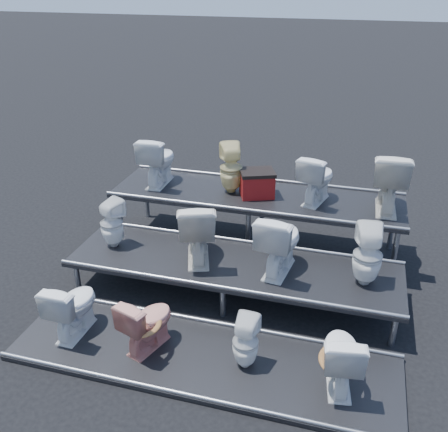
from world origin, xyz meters
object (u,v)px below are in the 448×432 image
(toilet_1, at_px, (147,322))
(toilet_5, at_px, (197,230))
(toilet_3, at_px, (341,356))
(toilet_4, at_px, (112,223))
(red_crate, at_px, (257,185))
(toilet_2, at_px, (246,342))
(toilet_7, at_px, (368,255))
(toilet_9, at_px, (231,168))
(toilet_10, at_px, (317,178))
(toilet_8, at_px, (158,160))
(toilet_0, at_px, (73,306))
(toilet_6, at_px, (279,242))
(toilet_11, at_px, (389,180))

(toilet_1, distance_m, toilet_5, 1.39)
(toilet_3, xyz_separation_m, toilet_4, (-3.10, 1.30, 0.38))
(toilet_1, distance_m, red_crate, 2.71)
(toilet_3, relative_size, toilet_5, 0.85)
(toilet_2, distance_m, red_crate, 2.69)
(red_crate, bearing_deg, toilet_2, -101.96)
(toilet_1, xyz_separation_m, toilet_7, (2.22, 1.30, 0.45))
(toilet_5, distance_m, toilet_9, 1.35)
(toilet_4, xyz_separation_m, red_crate, (1.68, 1.26, 0.23))
(toilet_4, bearing_deg, toilet_10, -128.95)
(toilet_2, distance_m, toilet_7, 1.79)
(toilet_2, relative_size, toilet_8, 0.80)
(toilet_5, bearing_deg, toilet_4, -19.20)
(toilet_5, bearing_deg, red_crate, -130.38)
(toilet_0, xyz_separation_m, toilet_6, (2.10, 1.30, 0.45))
(toilet_1, xyz_separation_m, red_crate, (0.63, 2.56, 0.64))
(toilet_0, xyz_separation_m, toilet_1, (0.91, 0.00, -0.02))
(toilet_3, bearing_deg, toilet_1, -8.61)
(toilet_6, relative_size, toilet_9, 1.10)
(toilet_3, relative_size, toilet_7, 0.94)
(toilet_2, relative_size, toilet_7, 0.80)
(toilet_9, distance_m, toilet_10, 1.23)
(toilet_1, relative_size, toilet_11, 0.78)
(toilet_6, height_order, toilet_11, toilet_11)
(toilet_4, height_order, toilet_8, toilet_8)
(toilet_3, bearing_deg, toilet_8, -49.98)
(toilet_10, bearing_deg, red_crate, 17.84)
(toilet_10, bearing_deg, toilet_6, 93.35)
(toilet_1, distance_m, toilet_3, 2.05)
(toilet_5, height_order, toilet_9, toilet_9)
(toilet_11, bearing_deg, toilet_9, -0.92)
(toilet_4, bearing_deg, toilet_1, 152.56)
(toilet_7, xyz_separation_m, red_crate, (-1.59, 1.26, 0.19))
(toilet_11, bearing_deg, toilet_7, 80.59)
(toilet_1, distance_m, toilet_7, 2.62)
(toilet_1, xyz_separation_m, toilet_11, (2.42, 2.60, 0.89))
(toilet_11, height_order, red_crate, toilet_11)
(toilet_3, height_order, toilet_10, toilet_10)
(toilet_3, height_order, toilet_6, toilet_6)
(toilet_10, bearing_deg, toilet_9, 15.21)
(toilet_0, relative_size, toilet_2, 1.16)
(toilet_5, distance_m, red_crate, 1.36)
(toilet_1, height_order, toilet_2, toilet_1)
(toilet_2, height_order, toilet_3, toilet_3)
(toilet_0, height_order, red_crate, red_crate)
(toilet_5, relative_size, toilet_10, 1.18)
(toilet_0, distance_m, toilet_1, 0.91)
(toilet_1, xyz_separation_m, toilet_8, (-0.90, 2.60, 0.85))
(toilet_6, bearing_deg, toilet_3, 130.96)
(toilet_7, xyz_separation_m, toilet_8, (-3.13, 1.30, 0.40))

